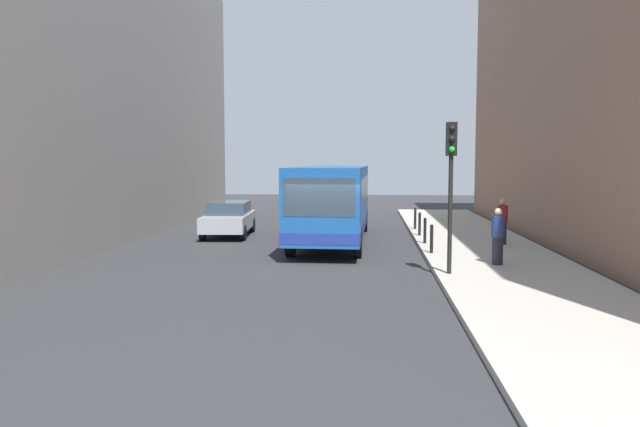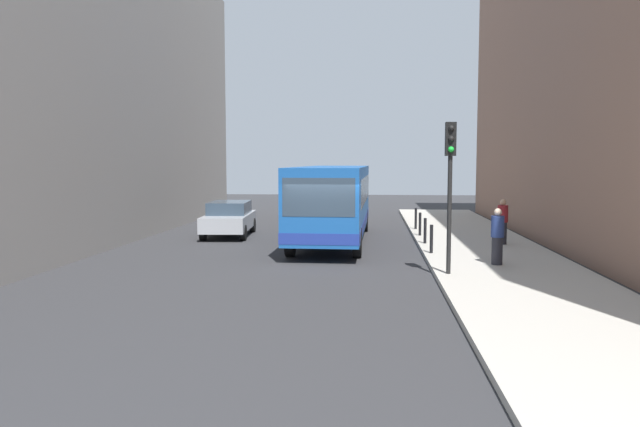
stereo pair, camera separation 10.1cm
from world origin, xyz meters
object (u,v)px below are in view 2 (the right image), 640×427
at_px(car_beside_bus, 229,218).
at_px(pedestrian_near_signal, 497,237).
at_px(traffic_light, 450,169).
at_px(bollard_near, 431,239).
at_px(bus, 334,199).
at_px(car_behind_bus, 338,204).
at_px(bollard_far, 420,224).
at_px(bollard_farthest, 416,219).
at_px(pedestrian_mid_sidewalk, 503,222).
at_px(bollard_mid, 425,231).

height_order(car_beside_bus, pedestrian_near_signal, pedestrian_near_signal).
relative_size(traffic_light, bollard_near, 4.32).
bearing_deg(bus, car_behind_bus, -86.80).
height_order(bollard_near, bollard_far, same).
xyz_separation_m(bollard_farthest, pedestrian_near_signal, (1.72, -9.56, 0.36)).
xyz_separation_m(bus, car_behind_bus, (-0.37, 10.50, -0.94)).
distance_m(bus, car_behind_bus, 10.54).
xyz_separation_m(car_beside_bus, pedestrian_near_signal, (9.82, -7.48, 0.20)).
height_order(bus, bollard_far, bus).
xyz_separation_m(car_behind_bus, bollard_near, (3.89, -14.30, -0.16)).
height_order(bus, pedestrian_mid_sidewalk, bus).
xyz_separation_m(traffic_light, bollard_near, (-0.10, 3.82, -2.38)).
xyz_separation_m(traffic_light, bollard_farthest, (-0.10, 11.20, -2.38)).
bearing_deg(bollard_far, bollard_farthest, 90.00).
bearing_deg(pedestrian_mid_sidewalk, bollard_farthest, 166.39).
height_order(pedestrian_near_signal, pedestrian_mid_sidewalk, pedestrian_near_signal).
distance_m(car_beside_bus, bollard_near, 9.68).
bearing_deg(bollard_mid, pedestrian_mid_sidewalk, 0.20).
height_order(bollard_far, pedestrian_mid_sidewalk, pedestrian_mid_sidewalk).
bearing_deg(traffic_light, bus, 115.38).
relative_size(bollard_mid, bollard_farthest, 1.00).
bearing_deg(traffic_light, bollard_far, 90.66).
bearing_deg(car_beside_bus, bollard_farthest, -169.45).
xyz_separation_m(bollard_mid, pedestrian_near_signal, (1.72, -4.64, 0.36)).
distance_m(bollard_near, bollard_far, 4.92).
distance_m(car_beside_bus, traffic_light, 12.46).
xyz_separation_m(traffic_light, bollard_mid, (-0.10, 6.28, -2.38)).
relative_size(bollard_mid, pedestrian_near_signal, 0.57).
bearing_deg(bus, car_beside_bus, -16.98).
xyz_separation_m(car_beside_bus, pedestrian_mid_sidewalk, (10.93, -2.83, 0.20)).
bearing_deg(bollard_far, bus, -162.30).
height_order(car_beside_bus, pedestrian_mid_sidewalk, pedestrian_mid_sidewalk).
bearing_deg(bollard_far, traffic_light, -89.34).
relative_size(bus, traffic_light, 2.70).
relative_size(car_behind_bus, pedestrian_mid_sidewalk, 2.65).
bearing_deg(bollard_near, bollard_far, 90.00).
bearing_deg(bollard_far, pedestrian_near_signal, -76.39).
bearing_deg(bollard_farthest, bollard_near, -90.00).
xyz_separation_m(bollard_far, pedestrian_near_signal, (1.72, -7.10, 0.36)).
distance_m(bollard_farthest, pedestrian_near_signal, 9.72).
height_order(car_behind_bus, pedestrian_mid_sidewalk, pedestrian_mid_sidewalk).
xyz_separation_m(bollard_near, bollard_mid, (0.00, 2.46, 0.00)).
xyz_separation_m(car_behind_bus, bollard_far, (3.89, -9.37, -0.16)).
distance_m(bollard_farthest, pedestrian_mid_sidewalk, 5.68).
bearing_deg(car_behind_bus, bollard_mid, 109.03).
xyz_separation_m(car_beside_bus, bollard_far, (8.10, -0.38, -0.16)).
bearing_deg(car_beside_bus, bollard_mid, 156.81).
bearing_deg(traffic_light, bollard_near, 91.50).
distance_m(car_behind_bus, pedestrian_near_signal, 17.40).
distance_m(car_beside_bus, pedestrian_mid_sidewalk, 11.29).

